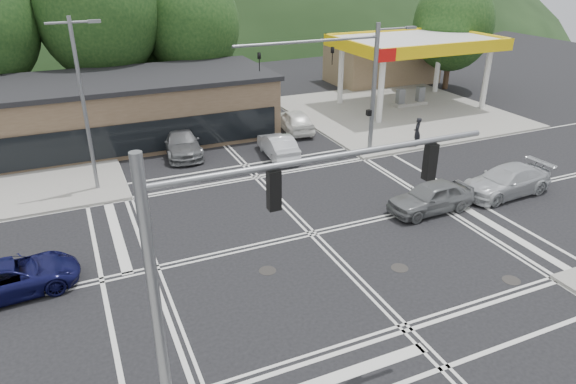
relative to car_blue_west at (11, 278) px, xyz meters
name	(u,v)px	position (x,y,z in m)	size (l,w,h in m)	color
ground	(312,233)	(12.27, -0.50, -0.67)	(120.00, 120.00, 0.00)	black
sidewalk_ne	(396,112)	(27.27, 14.50, -0.59)	(16.00, 16.00, 0.15)	gray
gas_station_canopy	(415,45)	(29.26, 15.49, 4.37)	(12.32, 8.34, 5.75)	silver
convenience_store	(382,62)	(32.27, 24.50, 1.23)	(10.00, 6.00, 3.80)	#846B4F
commercial_row	(90,115)	(4.27, 16.50, 1.33)	(24.00, 8.00, 4.00)	brown
hill_north	(104,21)	(12.27, 89.50, -0.67)	(252.00, 126.00, 140.00)	black
tree_n_b	(98,11)	(6.27, 23.50, 7.12)	(9.00, 9.00, 12.98)	#382619
tree_n_c	(192,25)	(13.27, 23.50, 5.82)	(7.60, 7.60, 10.87)	#382619
tree_n_e	(144,13)	(10.27, 27.50, 6.47)	(8.40, 8.40, 11.98)	#382619
tree_ne	(453,25)	(36.27, 19.50, 5.17)	(7.20, 7.20, 9.99)	#382619
streetlight_nw	(84,98)	(3.83, 8.50, 4.38)	(2.50, 0.25, 9.00)	slate
signal_mast_ne	(357,75)	(19.22, 7.70, 4.40)	(11.65, 0.30, 8.00)	slate
signal_mast_sw	(228,255)	(5.88, -8.70, 4.45)	(9.14, 0.28, 8.00)	slate
car_blue_west	(11,278)	(0.00, 0.00, 0.00)	(2.22, 4.81, 1.34)	#0D0F3D
car_grey_center	(431,197)	(18.64, -0.80, 0.10)	(1.80, 4.48, 1.53)	slate
car_silver_east	(506,181)	(23.55, -0.80, 0.09)	(2.12, 5.22, 1.51)	#B8BCC0
car_queue_a	(278,146)	(14.68, 9.24, 0.06)	(1.54, 4.41, 1.45)	silver
car_queue_b	(295,120)	(17.77, 13.50, 0.12)	(1.87, 4.65, 1.58)	white
car_northbound	(181,142)	(9.26, 12.25, 0.11)	(2.17, 5.35, 1.55)	slate
pedestrian	(417,132)	(23.62, 7.05, 0.43)	(0.69, 0.45, 1.89)	black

